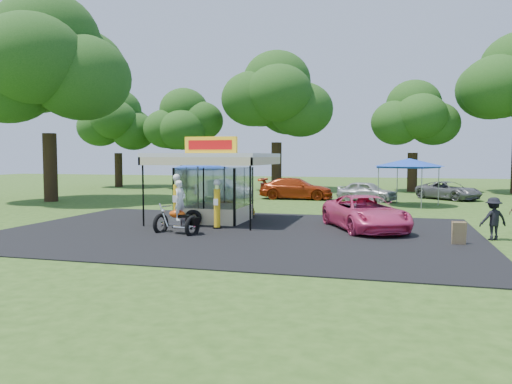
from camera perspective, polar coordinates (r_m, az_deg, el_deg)
ground at (r=19.48m, az=-4.21°, el=-5.48°), size 120.00×120.00×0.00m
asphalt_apron at (r=21.34m, az=-2.41°, el=-4.58°), size 20.00×14.00×0.04m
gas_station_kiosk at (r=24.62m, az=-4.74°, el=0.70°), size 5.40×5.40×4.18m
gas_pump_left at (r=22.58m, az=-9.04°, el=-1.19°), size 0.46×0.46×2.46m
gas_pump_right at (r=22.20m, az=-4.47°, el=-1.53°), size 0.41×0.41×2.22m
motorcycle at (r=20.87m, az=-8.82°, el=-2.36°), size 2.06×1.33×2.34m
spare_tires at (r=23.39m, az=-7.20°, el=-2.95°), size 0.94×0.61×0.78m
a_frame_sign at (r=19.63m, az=22.18°, el=-4.42°), size 0.48×0.43×0.86m
kiosk_car at (r=26.81m, az=-3.11°, el=-1.81°), size 2.82×1.13×0.96m
pink_sedan at (r=22.37m, az=12.37°, el=-2.36°), size 4.55×6.02×1.52m
spectator_east_a at (r=21.33m, az=25.49°, el=-2.78°), size 1.23×0.98×1.67m
bg_car_a at (r=37.44m, az=-3.81°, el=0.30°), size 4.86×3.22×1.51m
bg_car_b at (r=37.75m, az=4.60°, el=0.40°), size 5.59×2.38×1.61m
bg_car_c at (r=36.72m, az=12.56°, el=0.08°), size 4.57×3.00×1.45m
bg_car_d at (r=39.94m, az=21.15°, el=0.16°), size 5.09×4.98×1.35m
tent_west at (r=35.23m, az=-6.36°, el=3.06°), size 4.13×4.13×2.88m
tent_east at (r=34.10m, az=17.10°, el=3.21°), size 4.44×4.44×3.11m
oak_far_a at (r=54.81m, az=-15.52°, el=7.23°), size 8.44×8.44×10.00m
oak_far_b at (r=50.88m, az=-8.23°, el=7.47°), size 8.22×8.22×9.80m
oak_far_c at (r=48.09m, az=2.37°, el=10.01°), size 10.94×10.94×12.89m
oak_far_d at (r=47.74m, az=17.54°, el=7.59°), size 8.30×8.30×9.88m
oak_near at (r=39.04m, az=-22.72°, el=12.31°), size 12.50×12.50×14.40m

